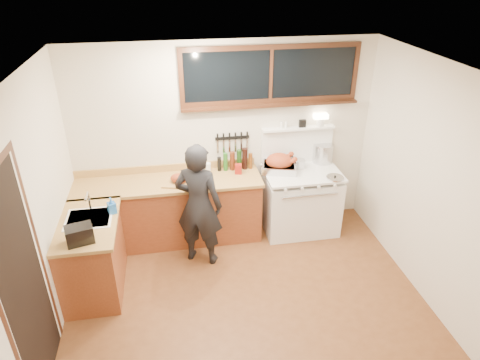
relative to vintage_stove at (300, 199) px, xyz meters
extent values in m
cube|color=#5B3118|center=(-1.00, -1.41, -0.48)|extent=(4.00, 3.50, 0.02)
cube|color=beige|center=(-1.00, 0.36, 0.83)|extent=(4.00, 0.05, 2.60)
cube|color=beige|center=(-1.00, -3.19, 0.83)|extent=(4.00, 0.05, 2.60)
cube|color=beige|center=(-3.03, -1.41, 0.83)|extent=(0.05, 3.50, 2.60)
cube|color=beige|center=(1.02, -1.41, 0.83)|extent=(0.05, 3.50, 2.60)
cube|color=white|center=(-1.00, -1.41, 2.16)|extent=(4.00, 3.50, 0.05)
cube|color=brown|center=(-1.80, 0.04, -0.04)|extent=(2.40, 0.60, 0.86)
cube|color=#AB8144|center=(-1.80, 0.03, 0.41)|extent=(2.44, 0.64, 0.04)
cube|color=#AB8144|center=(-1.80, 0.32, 0.48)|extent=(2.40, 0.03, 0.10)
sphere|color=#B78C38|center=(-2.80, -0.24, 0.23)|extent=(0.03, 0.03, 0.03)
sphere|color=#B78C38|center=(-2.30, -0.24, 0.23)|extent=(0.03, 0.03, 0.03)
sphere|color=#B78C38|center=(-1.80, -0.24, 0.23)|extent=(0.03, 0.03, 0.03)
sphere|color=#B78C38|center=(-1.30, -0.24, 0.23)|extent=(0.03, 0.03, 0.03)
sphere|color=#B78C38|center=(-0.85, -0.24, 0.23)|extent=(0.03, 0.03, 0.03)
cube|color=brown|center=(-2.70, -0.79, -0.04)|extent=(0.60, 1.05, 0.86)
cube|color=#AB8144|center=(-2.69, -0.79, 0.41)|extent=(0.64, 1.09, 0.04)
cube|color=white|center=(-2.68, -0.71, 0.37)|extent=(0.45, 0.40, 0.14)
cube|color=white|center=(-2.68, -0.71, 0.44)|extent=(0.50, 0.45, 0.01)
cylinder|color=silver|center=(-2.68, -0.53, 0.55)|extent=(0.02, 0.02, 0.24)
cylinder|color=silver|center=(-2.68, -0.61, 0.66)|extent=(0.02, 0.18, 0.02)
cube|color=white|center=(0.00, -0.01, -0.06)|extent=(1.00, 0.70, 0.82)
cube|color=white|center=(0.00, -0.01, 0.42)|extent=(1.02, 0.72, 0.03)
cube|color=white|center=(0.00, -0.35, 0.05)|extent=(0.88, 0.02, 0.46)
cylinder|color=silver|center=(0.00, -0.38, 0.27)|extent=(0.75, 0.02, 0.02)
cylinder|color=white|center=(-0.33, -0.37, 0.38)|extent=(0.04, 0.03, 0.04)
cylinder|color=white|center=(-0.11, -0.37, 0.38)|extent=(0.04, 0.03, 0.04)
cylinder|color=white|center=(0.11, -0.37, 0.38)|extent=(0.04, 0.03, 0.04)
cylinder|color=white|center=(0.33, -0.37, 0.38)|extent=(0.04, 0.03, 0.04)
cube|color=white|center=(0.00, 0.31, 0.68)|extent=(1.00, 0.05, 0.50)
cube|color=white|center=(0.00, 0.28, 0.95)|extent=(1.00, 0.12, 0.03)
cylinder|color=white|center=(0.30, 0.28, 1.01)|extent=(0.11, 0.11, 0.11)
cube|color=#FFE5B2|center=(0.30, 0.28, 1.10)|extent=(0.19, 0.10, 0.06)
cube|color=black|center=(0.05, 0.28, 1.01)|extent=(0.09, 0.05, 0.10)
cylinder|color=white|center=(-0.18, 0.28, 1.01)|extent=(0.04, 0.04, 0.09)
cylinder|color=white|center=(-0.24, 0.28, 1.01)|extent=(0.04, 0.04, 0.09)
cube|color=black|center=(-0.40, 0.32, 1.68)|extent=(2.20, 0.01, 0.62)
cube|color=black|center=(-0.40, 0.32, 2.02)|extent=(2.32, 0.04, 0.06)
cube|color=black|center=(-0.40, 0.32, 1.34)|extent=(2.32, 0.04, 0.06)
cube|color=black|center=(-1.53, 0.32, 1.68)|extent=(0.06, 0.04, 0.62)
cube|color=black|center=(0.73, 0.32, 1.68)|extent=(0.06, 0.04, 0.62)
cube|color=black|center=(-0.40, 0.32, 1.68)|extent=(0.04, 0.04, 0.62)
cube|color=black|center=(-0.40, 0.27, 1.30)|extent=(2.32, 0.13, 0.03)
cube|color=black|center=(-2.99, -1.96, 0.58)|extent=(0.01, 0.86, 2.10)
cube|color=black|center=(-2.99, -2.45, 0.58)|extent=(0.01, 0.07, 2.10)
cube|color=black|center=(-2.99, -1.48, 0.58)|extent=(0.01, 0.07, 2.10)
cube|color=black|center=(-0.90, 0.33, 0.85)|extent=(0.46, 0.02, 0.04)
cube|color=silver|center=(-1.10, 0.31, 0.74)|extent=(0.02, 0.00, 0.18)
cube|color=black|center=(-1.10, 0.31, 0.88)|extent=(0.02, 0.02, 0.10)
cube|color=silver|center=(-1.02, 0.31, 0.74)|extent=(0.02, 0.00, 0.18)
cube|color=black|center=(-1.02, 0.31, 0.88)|extent=(0.02, 0.02, 0.10)
cube|color=silver|center=(-0.94, 0.31, 0.74)|extent=(0.02, 0.00, 0.18)
cube|color=black|center=(-0.94, 0.31, 0.88)|extent=(0.02, 0.02, 0.10)
cube|color=silver|center=(-0.86, 0.31, 0.74)|extent=(0.03, 0.00, 0.18)
cube|color=black|center=(-0.86, 0.31, 0.88)|extent=(0.02, 0.02, 0.10)
cube|color=silver|center=(-0.78, 0.31, 0.74)|extent=(0.03, 0.00, 0.18)
cube|color=black|center=(-0.78, 0.31, 0.88)|extent=(0.02, 0.02, 0.10)
cube|color=silver|center=(-0.70, 0.31, 0.74)|extent=(0.03, 0.00, 0.18)
cube|color=black|center=(-0.70, 0.31, 0.88)|extent=(0.02, 0.02, 0.10)
imported|color=black|center=(-1.44, -0.48, 0.34)|extent=(0.69, 0.59, 1.61)
imported|color=blue|center=(-2.43, -0.63, 0.53)|extent=(0.11, 0.12, 0.19)
cube|color=black|center=(-2.70, -1.14, 0.52)|extent=(0.30, 0.25, 0.18)
cube|color=#AB8144|center=(-1.65, -0.06, 0.44)|extent=(0.46, 0.39, 0.02)
ellipsoid|color=#9A3D1C|center=(-1.65, -0.06, 0.51)|extent=(0.25, 0.20, 0.13)
sphere|color=#9A3D1C|center=(-1.55, -0.01, 0.53)|extent=(0.05, 0.05, 0.05)
sphere|color=#9A3D1C|center=(-1.55, -0.11, 0.53)|extent=(0.05, 0.05, 0.05)
cube|color=silver|center=(-0.31, 0.08, 0.48)|extent=(0.53, 0.45, 0.10)
cube|color=#3F3F42|center=(-0.31, 0.08, 0.52)|extent=(0.47, 0.39, 0.03)
torus|color=silver|center=(-0.54, 0.08, 0.53)|extent=(0.04, 0.10, 0.10)
torus|color=silver|center=(-0.07, 0.08, 0.53)|extent=(0.04, 0.10, 0.10)
ellipsoid|color=#9A3D1C|center=(-0.31, 0.08, 0.57)|extent=(0.41, 0.35, 0.23)
cylinder|color=#9A3D1C|center=(-0.18, -0.01, 0.59)|extent=(0.14, 0.09, 0.10)
sphere|color=#9A3D1C|center=(-0.12, -0.01, 0.63)|extent=(0.07, 0.07, 0.07)
cylinder|color=#9A3D1C|center=(-0.18, 0.16, 0.59)|extent=(0.14, 0.09, 0.10)
sphere|color=#9A3D1C|center=(-0.12, 0.16, 0.63)|extent=(0.07, 0.07, 0.07)
cylinder|color=silver|center=(0.37, 0.25, 0.57)|extent=(0.38, 0.38, 0.27)
cylinder|color=silver|center=(-0.01, 0.12, 0.49)|extent=(0.21, 0.21, 0.12)
cylinder|color=black|center=(-0.06, 0.23, 0.54)|extent=(0.08, 0.15, 0.02)
cylinder|color=silver|center=(0.36, -0.27, 0.44)|extent=(0.26, 0.26, 0.02)
sphere|color=black|center=(0.36, -0.27, 0.46)|extent=(0.03, 0.03, 0.03)
cube|color=maroon|center=(-0.86, 0.09, 0.50)|extent=(0.10, 0.09, 0.14)
cylinder|color=white|center=(-1.26, 0.17, 0.51)|extent=(0.10, 0.10, 0.15)
cylinder|color=black|center=(-1.10, 0.22, 0.53)|extent=(0.05, 0.05, 0.20)
cylinder|color=black|center=(-1.01, 0.22, 0.56)|extent=(0.06, 0.06, 0.25)
cylinder|color=black|center=(-0.92, 0.22, 0.56)|extent=(0.07, 0.07, 0.26)
cylinder|color=black|center=(-0.83, 0.22, 0.57)|extent=(0.06, 0.06, 0.28)
cylinder|color=black|center=(-0.75, 0.22, 0.58)|extent=(0.07, 0.07, 0.30)
cylinder|color=black|center=(-0.67, 0.22, 0.54)|extent=(0.06, 0.06, 0.22)
camera|label=1|loc=(-1.71, -4.92, 3.03)|focal=32.00mm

